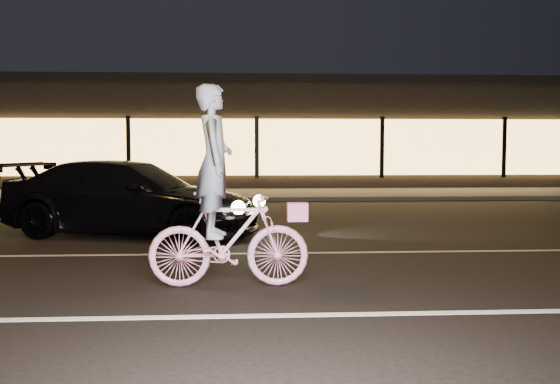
{
  "coord_description": "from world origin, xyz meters",
  "views": [
    {
      "loc": [
        -0.51,
        -7.36,
        1.62
      ],
      "look_at": [
        -0.03,
        0.6,
        1.04
      ],
      "focal_mm": 40.0,
      "sensor_mm": 36.0,
      "label": 1
    }
  ],
  "objects": [
    {
      "name": "lane_stripe_far",
      "position": [
        0.0,
        2.0,
        0.0
      ],
      "size": [
        60.0,
        0.1,
        0.01
      ],
      "primitive_type": "cube",
      "color": "gray",
      "rests_on": "ground"
    },
    {
      "name": "storefront",
      "position": [
        0.0,
        18.97,
        2.15
      ],
      "size": [
        25.4,
        8.42,
        4.2
      ],
      "color": "black",
      "rests_on": "ground"
    },
    {
      "name": "cyclist",
      "position": [
        -0.72,
        -0.22,
        0.83
      ],
      "size": [
        1.85,
        0.64,
        2.33
      ],
      "rotation": [
        0.0,
        0.0,
        1.57
      ],
      "color": "#FF4286",
      "rests_on": "ground"
    },
    {
      "name": "sedan",
      "position": [
        -2.55,
        4.07,
        0.68
      ],
      "size": [
        5.08,
        3.24,
        1.37
      ],
      "rotation": [
        0.0,
        0.0,
        1.27
      ],
      "color": "black",
      "rests_on": "ground"
    },
    {
      "name": "sidewalk",
      "position": [
        0.0,
        13.0,
        0.06
      ],
      "size": [
        30.0,
        4.0,
        0.12
      ],
      "primitive_type": "cube",
      "color": "#383533",
      "rests_on": "ground"
    },
    {
      "name": "ground",
      "position": [
        0.0,
        0.0,
        0.0
      ],
      "size": [
        90.0,
        90.0,
        0.0
      ],
      "primitive_type": "plane",
      "color": "black",
      "rests_on": "ground"
    },
    {
      "name": "lane_stripe_near",
      "position": [
        0.0,
        -1.5,
        0.0
      ],
      "size": [
        60.0,
        0.12,
        0.01
      ],
      "primitive_type": "cube",
      "color": "silver",
      "rests_on": "ground"
    }
  ]
}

